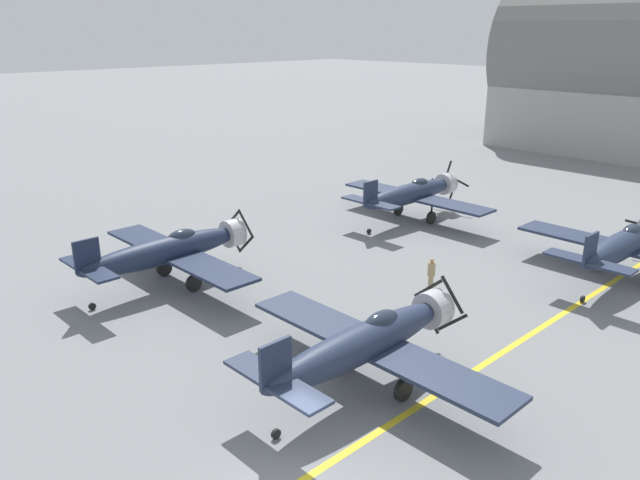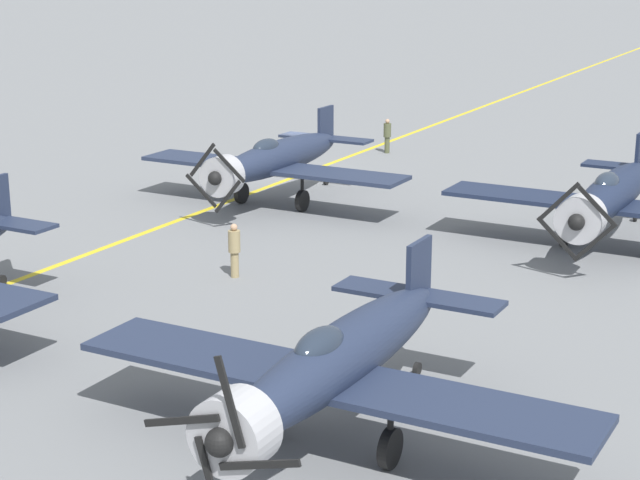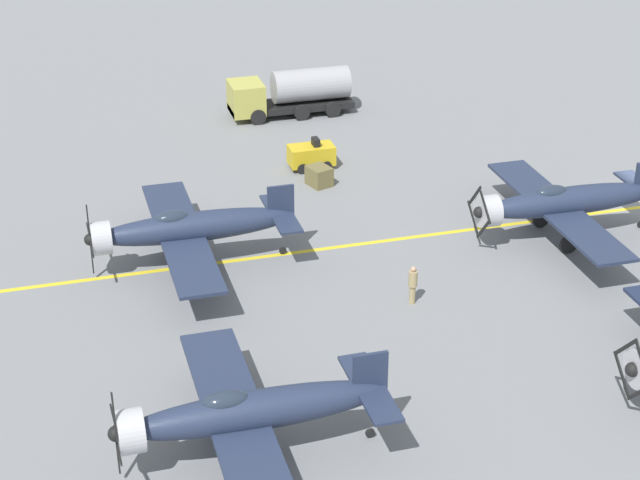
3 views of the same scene
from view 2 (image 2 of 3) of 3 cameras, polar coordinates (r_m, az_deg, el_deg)
name	(u,v)px [view 2 (image 2 of 3)]	position (r m, az deg, el deg)	size (l,w,h in m)	color
ground_plane	(296,176)	(51.41, -1.28, 3.42)	(400.00, 400.00, 0.00)	slate
taxiway_stripe	(296,176)	(51.41, -1.28, 3.42)	(0.30, 160.00, 0.01)	yellow
airplane_far_left	(336,361)	(23.43, 0.83, -6.50)	(12.00, 9.98, 3.75)	#242E48
airplane_mid_center	(275,159)	(45.25, -2.40, 4.33)	(12.00, 9.98, 3.65)	#252F48
airplane_mid_left	(611,195)	(40.03, 15.25, 2.31)	(12.00, 9.98, 3.65)	#1C2740
ground_crew_walking	(234,248)	(35.68, -4.59, -0.43)	(0.40, 0.40, 1.85)	tan
ground_crew_inspecting	(387,134)	(57.13, 3.61, 5.64)	(0.40, 0.40, 1.83)	#515638
traffic_cone	(611,182)	(50.70, 15.28, 3.01)	(0.36, 0.36, 0.55)	orange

